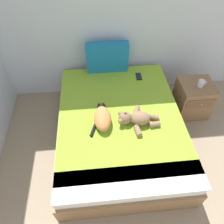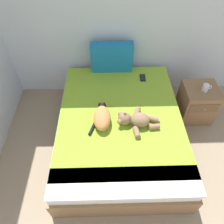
{
  "view_description": "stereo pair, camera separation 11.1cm",
  "coord_description": "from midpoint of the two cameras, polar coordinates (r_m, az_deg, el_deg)",
  "views": [
    {
      "loc": [
        1.27,
        1.88,
        2.34
      ],
      "look_at": [
        1.42,
        3.43,
        0.58
      ],
      "focal_mm": 33.97,
      "sensor_mm": 36.0,
      "label": 1
    },
    {
      "loc": [
        1.38,
        1.87,
        2.34
      ],
      "look_at": [
        1.42,
        3.43,
        0.58
      ],
      "focal_mm": 33.97,
      "sensor_mm": 36.0,
      "label": 2
    }
  ],
  "objects": [
    {
      "name": "mug",
      "position": [
        2.96,
        21.91,
        7.14
      ],
      "size": [
        0.12,
        0.08,
        0.09
      ],
      "color": "silver",
      "rests_on": "nightstand"
    },
    {
      "name": "wall_back",
      "position": [
        2.93,
        8.43,
        25.76
      ],
      "size": [
        4.05,
        0.06,
        2.47
      ],
      "primitive_type": "cube",
      "color": "silver",
      "rests_on": "ground_plane"
    },
    {
      "name": "cat",
      "position": [
        2.34,
        -3.98,
        -1.49
      ],
      "size": [
        0.25,
        0.42,
        0.15
      ],
      "color": "#D18447",
      "rests_on": "bed"
    },
    {
      "name": "nightstand",
      "position": [
        3.16,
        19.98,
        3.44
      ],
      "size": [
        0.44,
        0.45,
        0.5
      ],
      "color": "olive",
      "rests_on": "ground_plane"
    },
    {
      "name": "patterned_cushion",
      "position": [
        2.95,
        -2.4,
        14.46
      ],
      "size": [
        0.56,
        0.13,
        0.41
      ],
      "color": "#1972AD",
      "rests_on": "bed"
    },
    {
      "name": "bed",
      "position": [
        2.64,
        0.82,
        -4.33
      ],
      "size": [
        1.46,
        1.9,
        0.49
      ],
      "color": "olive",
      "rests_on": "ground_plane"
    },
    {
      "name": "cell_phone",
      "position": [
        2.96,
        6.13,
        9.48
      ],
      "size": [
        0.08,
        0.15,
        0.01
      ],
      "color": "black",
      "rests_on": "bed"
    },
    {
      "name": "teddy_bear",
      "position": [
        2.34,
        5.11,
        -1.74
      ],
      "size": [
        0.48,
        0.42,
        0.16
      ],
      "color": "#937051",
      "rests_on": "bed"
    }
  ]
}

